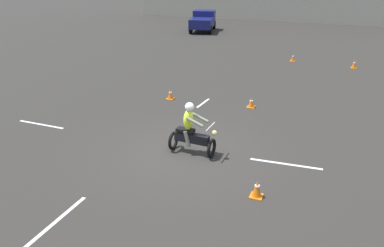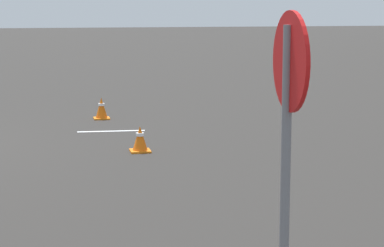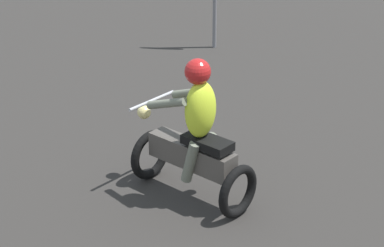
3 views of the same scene
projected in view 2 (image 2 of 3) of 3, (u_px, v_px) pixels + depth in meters
name	position (u px, v px, depth m)	size (l,w,h in m)	color
stop_sign	(289.00, 107.00, 5.17)	(0.70, 0.08, 2.30)	slate
traffic_cone_near_right	(140.00, 139.00, 11.89)	(0.32, 0.32, 0.42)	orange
traffic_cone_mid_left	(101.00, 109.00, 15.24)	(0.32, 0.32, 0.44)	orange
lane_stripe_n	(111.00, 131.00, 13.82)	(0.10, 1.24, 0.01)	silver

